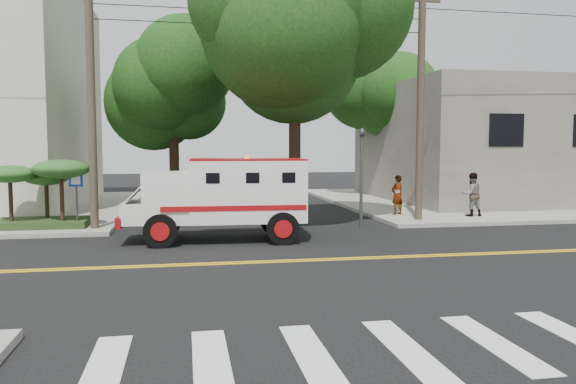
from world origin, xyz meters
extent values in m
plane|color=black|center=(0.00, 0.00, 0.00)|extent=(100.00, 100.00, 0.00)
cube|color=gray|center=(13.50, 13.50, 0.07)|extent=(17.00, 17.00, 0.15)
cube|color=#5E5A51|center=(15.00, 14.00, 3.15)|extent=(14.00, 12.00, 6.00)
cylinder|color=#382D23|center=(-5.60, 6.00, 4.50)|extent=(0.28, 0.28, 9.00)
cylinder|color=#382D23|center=(6.30, 6.20, 4.50)|extent=(0.28, 0.28, 9.00)
cylinder|color=black|center=(1.50, 6.50, 3.50)|extent=(0.44, 0.44, 7.00)
sphere|color=#0E3610|center=(1.50, 6.50, 7.00)|extent=(5.32, 5.32, 5.32)
sphere|color=#0E3610|center=(2.64, 5.74, 7.57)|extent=(4.56, 4.56, 4.56)
cylinder|color=black|center=(-3.00, 12.00, 2.80)|extent=(0.44, 0.44, 5.60)
sphere|color=#0E3610|center=(-3.00, 12.00, 5.60)|extent=(3.92, 3.92, 3.92)
sphere|color=#0E3610|center=(-2.16, 11.44, 6.02)|extent=(3.36, 3.36, 3.36)
cylinder|color=black|center=(8.50, 16.00, 2.97)|extent=(0.44, 0.44, 5.95)
sphere|color=#0E3610|center=(8.50, 16.00, 5.95)|extent=(4.20, 4.20, 4.20)
sphere|color=#0E3610|center=(9.40, 15.40, 6.40)|extent=(3.60, 3.60, 3.60)
cylinder|color=#3F3F42|center=(3.80, 5.60, 1.80)|extent=(0.12, 0.12, 3.60)
imported|color=#3F3F42|center=(3.80, 5.60, 3.15)|extent=(0.15, 0.18, 0.90)
cylinder|color=#3F3F42|center=(-6.20, 6.20, 1.00)|extent=(0.06, 0.06, 2.00)
cube|color=#0C33A5|center=(-6.20, 6.14, 1.80)|extent=(0.45, 0.03, 0.45)
cube|color=#1E3314|center=(-7.50, 6.80, 0.27)|extent=(3.20, 2.00, 0.24)
cylinder|color=black|center=(-8.40, 6.50, 1.15)|extent=(0.14, 0.14, 1.52)
ellipsoid|color=#19541F|center=(-8.40, 6.50, 2.00)|extent=(1.73, 1.73, 0.60)
cylinder|color=black|center=(-7.40, 7.20, 1.07)|extent=(0.14, 0.14, 1.36)
ellipsoid|color=#19541F|center=(-7.40, 7.20, 1.83)|extent=(1.55, 1.55, 0.54)
cylinder|color=black|center=(-6.70, 6.30, 1.23)|extent=(0.14, 0.14, 1.68)
ellipsoid|color=#19541F|center=(-6.70, 6.30, 2.17)|extent=(1.91, 1.91, 0.66)
cube|color=white|center=(-0.61, 3.47, 1.57)|extent=(3.57, 2.19, 1.88)
cube|color=white|center=(-3.03, 3.56, 1.39)|extent=(1.51, 2.02, 1.52)
cube|color=black|center=(-3.73, 3.59, 1.79)|extent=(0.11, 1.53, 0.63)
cube|color=white|center=(-3.97, 3.60, 0.94)|extent=(0.87, 1.82, 0.63)
cube|color=maroon|center=(-4.42, 3.61, 0.72)|extent=(0.23, 1.93, 0.31)
cube|color=maroon|center=(-0.61, 3.47, 2.54)|extent=(3.57, 2.19, 0.05)
cylinder|color=black|center=(-3.25, 2.57, 0.49)|extent=(1.00, 0.32, 0.99)
cylinder|color=black|center=(-3.17, 4.57, 0.49)|extent=(1.00, 0.32, 0.99)
cylinder|color=black|center=(0.34, 2.43, 0.49)|extent=(1.00, 0.32, 0.99)
cylinder|color=black|center=(0.41, 4.44, 0.49)|extent=(1.00, 0.32, 0.99)
imported|color=gray|center=(6.06, 7.82, 0.96)|extent=(0.70, 0.59, 1.62)
imported|color=gray|center=(8.81, 6.77, 1.02)|extent=(0.88, 0.70, 1.75)
camera|label=1|loc=(-2.51, -13.98, 2.92)|focal=35.00mm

